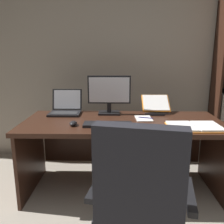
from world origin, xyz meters
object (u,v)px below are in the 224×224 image
at_px(open_binder, 195,127).
at_px(notepad, 144,119).
at_px(laptop, 66,109).
at_px(reading_stand_with_book, 156,105).
at_px(office_chair, 140,212).
at_px(computer_mouse, 73,123).
at_px(desk, 122,136).
at_px(keyboard, 108,124).
at_px(monitor, 109,95).
at_px(pen, 146,118).

relative_size(open_binder, notepad, 2.14).
distance_m(laptop, reading_stand_with_book, 0.95).
relative_size(office_chair, reading_stand_with_book, 3.37).
xyz_separation_m(computer_mouse, notepad, (0.64, 0.23, -0.02)).
distance_m(desk, computer_mouse, 0.54).
relative_size(keyboard, computer_mouse, 4.04).
bearing_deg(laptop, monitor, -0.54).
bearing_deg(monitor, office_chair, -79.67).
relative_size(office_chair, open_binder, 2.17).
height_order(monitor, reading_stand_with_book, monitor).
xyz_separation_m(monitor, reading_stand_with_book, (0.49, 0.06, -0.11)).
bearing_deg(office_chair, laptop, 130.79).
bearing_deg(keyboard, monitor, 90.00).
xyz_separation_m(desk, keyboard, (-0.13, -0.25, 0.19)).
bearing_deg(computer_mouse, desk, 29.62).
bearing_deg(pen, laptop, 165.41).
bearing_deg(open_binder, notepad, 143.27).
xyz_separation_m(laptop, open_binder, (1.19, -0.49, -0.04)).
relative_size(desk, reading_stand_with_book, 6.41).
height_order(office_chair, pen, office_chair).
distance_m(desk, pen, 0.30).
height_order(monitor, notepad, monitor).
bearing_deg(office_chair, keyboard, 117.45).
xyz_separation_m(office_chair, open_binder, (0.52, 0.71, 0.31)).
relative_size(desk, computer_mouse, 17.81).
relative_size(keyboard, notepad, 2.00).
bearing_deg(laptop, pen, -14.59).
relative_size(laptop, pen, 2.26).
bearing_deg(pen, reading_stand_with_book, 63.40).
bearing_deg(office_chair, notepad, 94.55).
relative_size(monitor, pen, 3.14).
distance_m(notepad, pen, 0.02).
distance_m(laptop, computer_mouse, 0.47).
distance_m(laptop, pen, 0.84).
xyz_separation_m(monitor, open_binder, (0.73, -0.49, -0.18)).
relative_size(desk, open_binder, 4.12).
height_order(keyboard, computer_mouse, computer_mouse).
distance_m(monitor, laptop, 0.48).
bearing_deg(monitor, desk, -54.86).
xyz_separation_m(keyboard, pen, (0.36, 0.23, 0.00)).
relative_size(laptop, computer_mouse, 3.04).
relative_size(desk, pen, 13.23).
distance_m(office_chair, laptop, 1.42).
height_order(desk, reading_stand_with_book, reading_stand_with_book).
bearing_deg(desk, reading_stand_with_book, 35.22).
bearing_deg(desk, open_binder, -26.30).
bearing_deg(open_binder, pen, 141.86).
bearing_deg(laptop, computer_mouse, -70.37).
relative_size(desk, keyboard, 4.41).
xyz_separation_m(desk, office_chair, (0.08, -1.01, -0.12)).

